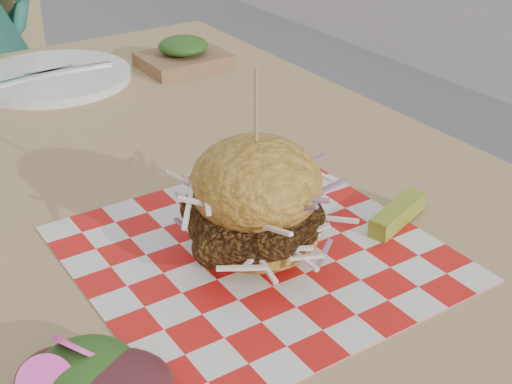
{
  "coord_description": "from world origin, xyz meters",
  "views": [
    {
      "loc": [
        -0.57,
        -0.79,
        1.17
      ],
      "look_at": [
        -0.22,
        -0.26,
        0.82
      ],
      "focal_mm": 50.0,
      "sensor_mm": 36.0,
      "label": 1
    }
  ],
  "objects": [
    {
      "name": "place_setting",
      "position": [
        -0.21,
        0.38,
        0.76
      ],
      "size": [
        0.27,
        0.27,
        0.02
      ],
      "color": "white",
      "rests_on": "patio_table"
    },
    {
      "name": "sandwich",
      "position": [
        -0.22,
        -0.26,
        0.81
      ],
      "size": [
        0.18,
        0.18,
        0.2
      ],
      "color": "gold",
      "rests_on": "paper_liner"
    },
    {
      "name": "kraft_tray",
      "position": [
        0.01,
        0.32,
        0.77
      ],
      "size": [
        0.15,
        0.12,
        0.06
      ],
      "color": "brown",
      "rests_on": "patio_table"
    },
    {
      "name": "patio_table",
      "position": [
        -0.21,
        -0.02,
        0.67
      ],
      "size": [
        0.8,
        1.2,
        0.75
      ],
      "color": "tan",
      "rests_on": "ground"
    },
    {
      "name": "pickle_spear",
      "position": [
        -0.05,
        -0.3,
        0.76
      ],
      "size": [
        0.1,
        0.05,
        0.02
      ],
      "primitive_type": "cube",
      "rotation": [
        0.0,
        0.0,
        0.32
      ],
      "color": "olive",
      "rests_on": "paper_liner"
    },
    {
      "name": "paper_liner",
      "position": [
        -0.22,
        -0.26,
        0.75
      ],
      "size": [
        0.36,
        0.36,
        0.0
      ],
      "primitive_type": "cube",
      "color": "red",
      "rests_on": "patio_table"
    }
  ]
}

